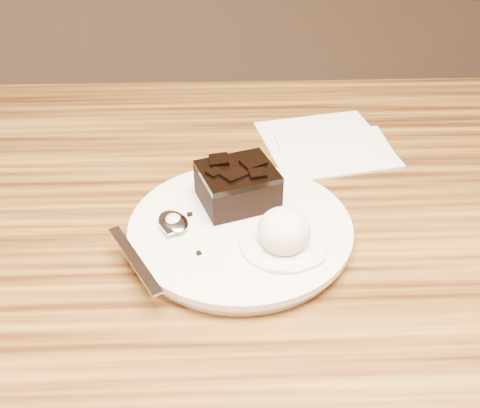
{
  "coord_description": "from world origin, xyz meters",
  "views": [
    {
      "loc": [
        0.07,
        -0.51,
        1.16
      ],
      "look_at": [
        0.08,
        -0.01,
        0.79
      ],
      "focal_mm": 42.83,
      "sensor_mm": 36.0,
      "label": 1
    }
  ],
  "objects_px": {
    "brownie": "(237,188)",
    "ice_cream_scoop": "(284,231)",
    "plate": "(240,231)",
    "napkin": "(325,143)",
    "spoon": "(173,223)"
  },
  "relations": [
    {
      "from": "napkin",
      "to": "brownie",
      "type": "bearing_deg",
      "value": -128.93
    },
    {
      "from": "brownie",
      "to": "spoon",
      "type": "xyz_separation_m",
      "value": [
        -0.07,
        -0.04,
        -0.01
      ]
    },
    {
      "from": "plate",
      "to": "spoon",
      "type": "xyz_separation_m",
      "value": [
        -0.07,
        -0.0,
        0.01
      ]
    },
    {
      "from": "plate",
      "to": "ice_cream_scoop",
      "type": "bearing_deg",
      "value": -40.38
    },
    {
      "from": "brownie",
      "to": "napkin",
      "type": "xyz_separation_m",
      "value": [
        0.13,
        0.16,
        -0.04
      ]
    },
    {
      "from": "plate",
      "to": "ice_cream_scoop",
      "type": "xyz_separation_m",
      "value": [
        0.04,
        -0.04,
        0.03
      ]
    },
    {
      "from": "plate",
      "to": "napkin",
      "type": "height_order",
      "value": "plate"
    },
    {
      "from": "ice_cream_scoop",
      "to": "spoon",
      "type": "distance_m",
      "value": 0.12
    },
    {
      "from": "plate",
      "to": "spoon",
      "type": "relative_size",
      "value": 1.44
    },
    {
      "from": "ice_cream_scoop",
      "to": "spoon",
      "type": "bearing_deg",
      "value": 162.88
    },
    {
      "from": "brownie",
      "to": "ice_cream_scoop",
      "type": "height_order",
      "value": "ice_cream_scoop"
    },
    {
      "from": "plate",
      "to": "ice_cream_scoop",
      "type": "distance_m",
      "value": 0.06
    },
    {
      "from": "ice_cream_scoop",
      "to": "napkin",
      "type": "bearing_deg",
      "value": 70.82
    },
    {
      "from": "plate",
      "to": "brownie",
      "type": "xyz_separation_m",
      "value": [
        -0.0,
        0.04,
        0.03
      ]
    },
    {
      "from": "brownie",
      "to": "napkin",
      "type": "distance_m",
      "value": 0.21
    }
  ]
}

